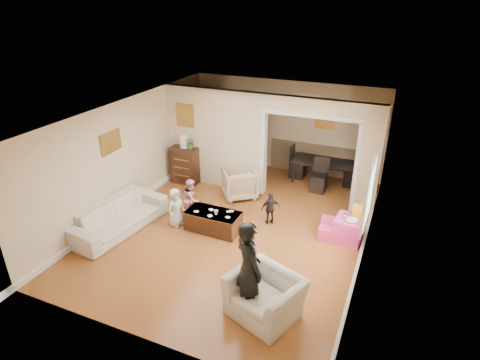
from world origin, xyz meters
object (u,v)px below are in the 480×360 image
at_px(dresser, 185,165).
at_px(cyan_cup, 345,217).
at_px(armchair_back, 239,183).
at_px(dining_table, 324,171).
at_px(child_kneel_a, 176,207).
at_px(play_table, 349,230).
at_px(sofa, 119,216).
at_px(child_toddler, 270,208).
at_px(armchair_front, 265,296).
at_px(adult_person, 249,269).
at_px(coffee_table, 213,221).
at_px(table_lamp, 184,141).
at_px(coffee_cup, 216,212).
at_px(child_kneel_b, 192,199).

height_order(dresser, cyan_cup, dresser).
relative_size(armchair_back, dining_table, 0.47).
bearing_deg(child_kneel_a, play_table, -65.04).
height_order(sofa, play_table, sofa).
height_order(dining_table, child_toddler, child_toddler).
xyz_separation_m(dining_table, child_toddler, (-0.62, -2.69, 0.08)).
height_order(cyan_cup, child_kneel_a, child_kneel_a).
relative_size(armchair_front, dining_table, 0.62).
bearing_deg(child_kneel_a, armchair_front, -111.42).
relative_size(adult_person, child_toddler, 2.19).
relative_size(coffee_table, adult_person, 0.70).
bearing_deg(armchair_front, dresser, 154.26).
bearing_deg(child_kneel_a, table_lamp, 36.41).
height_order(table_lamp, child_kneel_a, table_lamp).
distance_m(sofa, armchair_front, 3.97).
distance_m(coffee_cup, child_kneel_a, 0.96).
distance_m(armchair_back, dining_table, 2.50).
height_order(cyan_cup, child_toddler, child_toddler).
bearing_deg(armchair_back, dresser, -44.24).
bearing_deg(play_table, dining_table, 112.24).
height_order(play_table, adult_person, adult_person).
bearing_deg(sofa, table_lamp, 5.54).
xyz_separation_m(child_kneel_a, child_kneel_b, (0.15, 0.45, 0.03)).
relative_size(child_kneel_b, child_toddler, 1.25).
relative_size(armchair_back, table_lamp, 2.27).
bearing_deg(armchair_back, table_lamp, -44.24).
height_order(dresser, play_table, dresser).
bearing_deg(coffee_cup, child_kneel_b, 156.37).
xyz_separation_m(adult_person, child_toddler, (-0.58, 2.73, -0.46)).
bearing_deg(sofa, child_kneel_a, -51.01).
bearing_deg(child_kneel_b, table_lamp, 16.01).
bearing_deg(child_kneel_b, play_table, -101.64).
xyz_separation_m(coffee_cup, child_kneel_b, (-0.80, 0.35, -0.00)).
height_order(sofa, dresser, dresser).
distance_m(sofa, armchair_back, 3.06).
bearing_deg(dining_table, child_kneel_b, -128.63).
distance_m(cyan_cup, child_toddler, 1.65).
height_order(cyan_cup, child_kneel_b, child_kneel_b).
distance_m(armchair_front, adult_person, 0.56).
distance_m(armchair_front, coffee_cup, 2.62).
relative_size(child_kneel_a, child_kneel_b, 0.94).
relative_size(dresser, adult_person, 0.60).
xyz_separation_m(coffee_cup, child_kneel_a, (-0.95, -0.10, -0.04)).
height_order(sofa, child_toddler, child_toddler).
distance_m(cyan_cup, child_kneel_b, 3.41).
bearing_deg(coffee_table, armchair_back, 93.84).
relative_size(sofa, child_kneel_a, 2.50).
relative_size(armchair_front, child_kneel_a, 1.20).
bearing_deg(sofa, dresser, 5.54).
relative_size(play_table, cyan_cup, 7.06).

